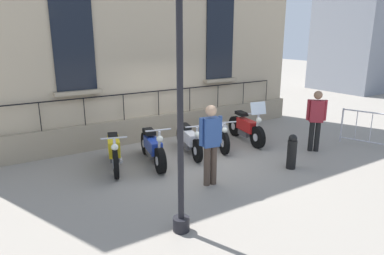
% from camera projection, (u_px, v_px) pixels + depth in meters
% --- Properties ---
extents(ground_plane, '(60.00, 60.00, 0.00)m').
position_uv_depth(ground_plane, '(194.00, 157.00, 9.18)').
color(ground_plane, gray).
extents(building_facade, '(0.82, 10.79, 7.79)m').
position_uv_depth(building_facade, '(150.00, 13.00, 10.17)').
color(building_facade, tan).
rests_on(building_facade, ground_plane).
extents(motorcycle_yellow, '(1.91, 0.78, 0.95)m').
position_uv_depth(motorcycle_yellow, '(114.00, 151.00, 8.33)').
color(motorcycle_yellow, black).
rests_on(motorcycle_yellow, ground_plane).
extents(motorcycle_blue, '(2.01, 0.74, 1.05)m').
position_uv_depth(motorcycle_blue, '(153.00, 148.00, 8.67)').
color(motorcycle_blue, black).
rests_on(motorcycle_blue, ground_plane).
extents(motorcycle_white, '(1.94, 0.73, 0.94)m').
position_uv_depth(motorcycle_white, '(189.00, 140.00, 9.35)').
color(motorcycle_white, black).
rests_on(motorcycle_white, ground_plane).
extents(motorcycle_silver, '(1.89, 0.89, 0.89)m').
position_uv_depth(motorcycle_silver, '(217.00, 133.00, 9.91)').
color(motorcycle_silver, black).
rests_on(motorcycle_silver, ground_plane).
extents(motorcycle_red, '(1.96, 0.67, 1.34)m').
position_uv_depth(motorcycle_red, '(246.00, 128.00, 10.38)').
color(motorcycle_red, black).
rests_on(motorcycle_red, ground_plane).
extents(lamppost, '(0.31, 1.01, 4.07)m').
position_uv_depth(lamppost, '(180.00, 73.00, 5.06)').
color(lamppost, black).
rests_on(lamppost, ground_plane).
extents(crowd_barrier, '(1.94, 0.72, 1.05)m').
position_uv_depth(crowd_barrier, '(379.00, 129.00, 9.75)').
color(crowd_barrier, '#B7B7BF').
rests_on(crowd_barrier, ground_plane).
extents(bollard, '(0.23, 0.23, 0.87)m').
position_uv_depth(bollard, '(292.00, 151.00, 8.31)').
color(bollard, black).
rests_on(bollard, ground_plane).
extents(pedestrian_standing, '(0.27, 0.52, 1.78)m').
position_uv_depth(pedestrian_standing, '(211.00, 140.00, 7.26)').
color(pedestrian_standing, '#47382D').
rests_on(pedestrian_standing, ground_plane).
extents(pedestrian_walking, '(0.40, 0.42, 1.71)m').
position_uv_depth(pedestrian_walking, '(316.00, 118.00, 9.42)').
color(pedestrian_walking, black).
rests_on(pedestrian_walking, ground_plane).
extents(distant_building, '(3.86, 7.05, 6.83)m').
position_uv_depth(distant_building, '(376.00, 30.00, 20.37)').
color(distant_building, gray).
rests_on(distant_building, ground_plane).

